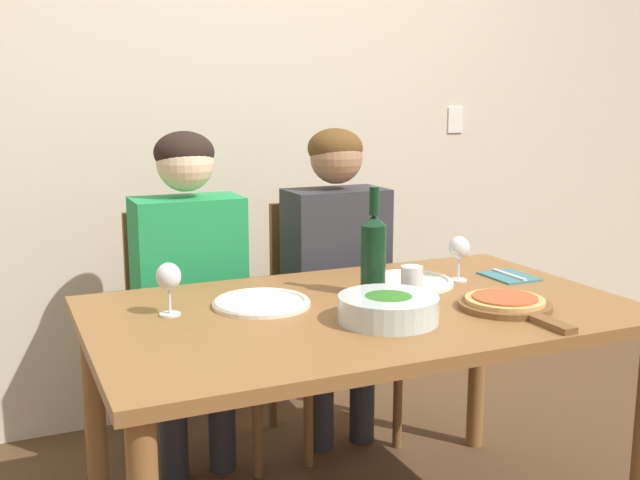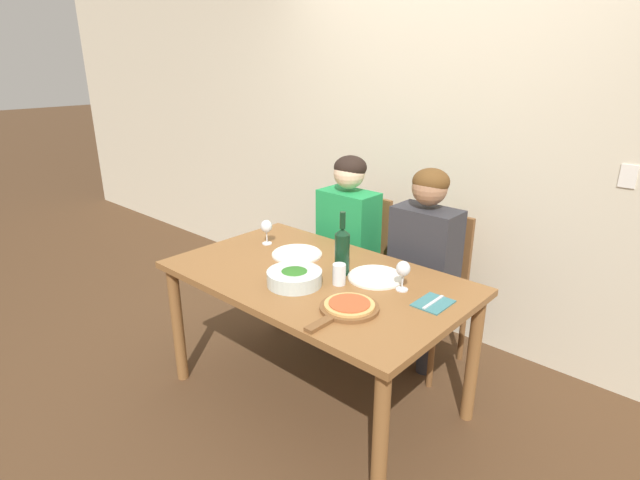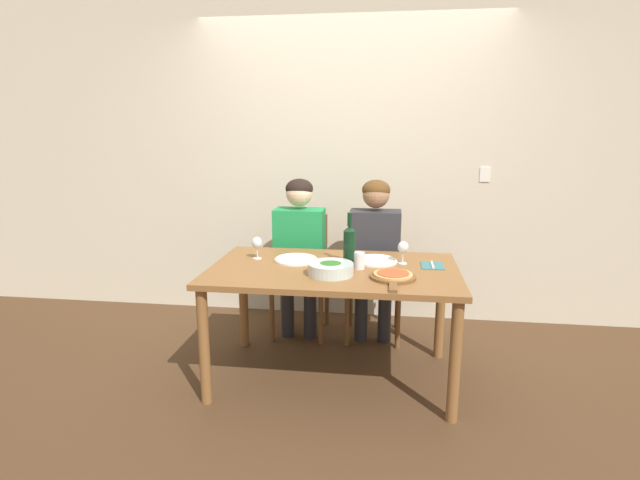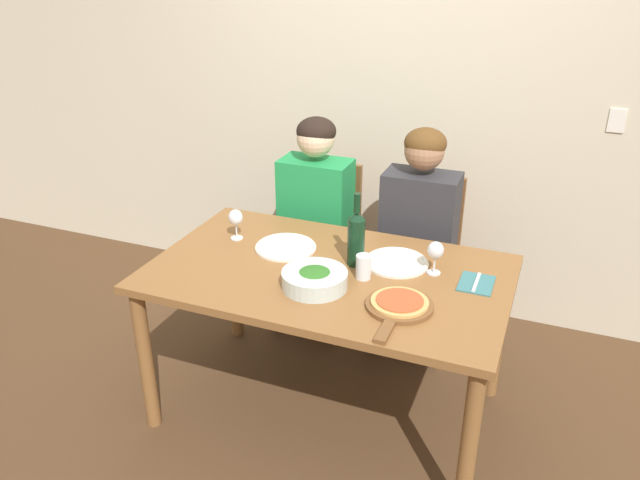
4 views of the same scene
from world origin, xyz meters
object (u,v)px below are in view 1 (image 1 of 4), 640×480
(chair_right, at_px, (326,310))
(pizza_on_board, at_px, (507,304))
(dinner_plate_right, at_px, (409,282))
(water_tumbler, at_px, (412,284))
(fork_on_napkin, at_px, (509,276))
(chair_left, at_px, (185,327))
(person_woman, at_px, (190,271))
(wine_bottle, at_px, (373,253))
(broccoli_bowl, at_px, (387,308))
(wine_glass_right, at_px, (459,250))
(dinner_plate_left, at_px, (262,303))
(wine_glass_left, at_px, (169,279))
(person_man, at_px, (338,257))

(chair_right, bearing_deg, pizza_on_board, -82.31)
(dinner_plate_right, relative_size, water_tumbler, 2.69)
(fork_on_napkin, bearing_deg, water_tumbler, -164.60)
(chair_left, distance_m, dinner_plate_right, 0.89)
(chair_left, relative_size, person_woman, 0.76)
(wine_bottle, bearing_deg, broccoli_bowl, -109.75)
(dinner_plate_right, relative_size, wine_glass_right, 1.90)
(person_woman, distance_m, pizza_on_board, 1.12)
(dinner_plate_right, distance_m, fork_on_napkin, 0.37)
(wine_bottle, relative_size, dinner_plate_left, 1.17)
(chair_left, height_order, wine_bottle, wine_bottle)
(wine_bottle, distance_m, wine_glass_left, 0.62)
(wine_glass_left, distance_m, water_tumbler, 0.71)
(chair_right, height_order, wine_bottle, wine_bottle)
(wine_bottle, distance_m, broccoli_bowl, 0.29)
(wine_glass_left, distance_m, fork_on_napkin, 1.16)
(fork_on_napkin, bearing_deg, broccoli_bowl, -156.10)
(dinner_plate_right, height_order, pizza_on_board, pizza_on_board)
(person_man, height_order, pizza_on_board, person_man)
(person_man, bearing_deg, wine_bottle, -104.70)
(dinner_plate_left, xyz_separation_m, fork_on_napkin, (0.89, -0.01, -0.01))
(wine_glass_right, bearing_deg, wine_bottle, -172.76)
(person_woman, xyz_separation_m, water_tumbler, (0.50, -0.68, 0.06))
(person_man, bearing_deg, fork_on_napkin, -55.23)
(wine_glass_right, bearing_deg, wine_glass_left, -179.70)
(person_woman, xyz_separation_m, pizza_on_board, (0.71, -0.86, 0.02))
(dinner_plate_left, distance_m, dinner_plate_right, 0.53)
(pizza_on_board, xyz_separation_m, wine_glass_left, (-0.90, 0.33, 0.09))
(pizza_on_board, bearing_deg, dinner_plate_left, 153.21)
(wine_glass_right, bearing_deg, broccoli_bowl, -145.24)
(wine_bottle, bearing_deg, pizza_on_board, -46.45)
(chair_left, height_order, wine_glass_right, chair_left)
(chair_right, bearing_deg, dinner_plate_right, -88.08)
(wine_glass_left, bearing_deg, wine_glass_right, 0.30)
(wine_glass_right, relative_size, fork_on_napkin, 0.84)
(pizza_on_board, bearing_deg, wine_bottle, 133.55)
(water_tumbler, bearing_deg, broccoli_bowl, -137.78)
(dinner_plate_right, height_order, fork_on_napkin, dinner_plate_right)
(broccoli_bowl, distance_m, dinner_plate_left, 0.39)
(wine_bottle, relative_size, broccoli_bowl, 1.22)
(dinner_plate_right, bearing_deg, wine_glass_left, -177.86)
(broccoli_bowl, relative_size, wine_glass_left, 1.83)
(chair_right, height_order, person_woman, person_woman)
(broccoli_bowl, bearing_deg, fork_on_napkin, 23.90)
(broccoli_bowl, xyz_separation_m, wine_glass_right, (0.44, 0.30, 0.07))
(wine_bottle, relative_size, dinner_plate_right, 1.17)
(dinner_plate_right, bearing_deg, broccoli_bowl, -128.71)
(broccoli_bowl, xyz_separation_m, pizza_on_board, (0.37, -0.04, -0.02))
(chair_right, height_order, fork_on_napkin, chair_right)
(chair_left, bearing_deg, person_woman, -90.00)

